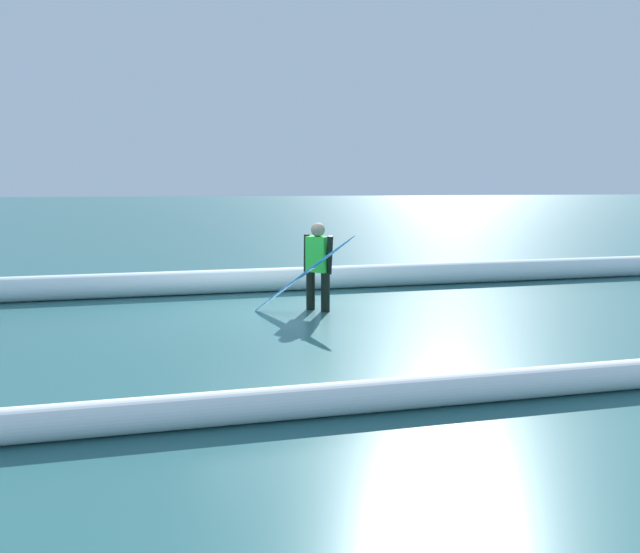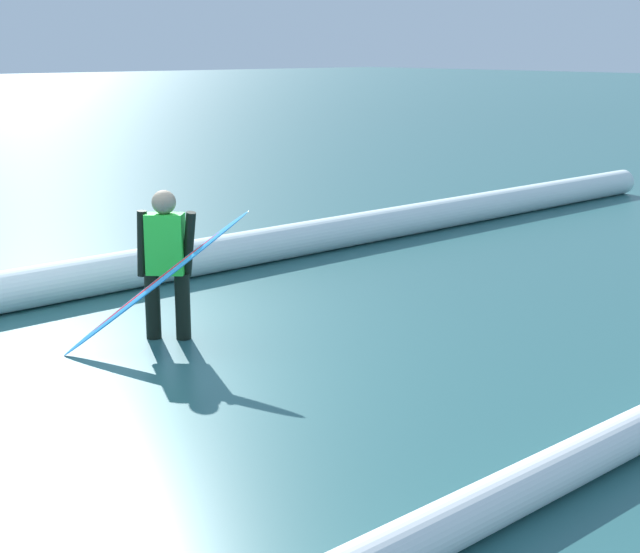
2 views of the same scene
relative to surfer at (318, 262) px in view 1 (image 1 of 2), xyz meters
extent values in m
plane|color=#285C5F|center=(0.69, -0.29, -0.77)|extent=(169.55, 169.55, 0.00)
cylinder|color=black|center=(-0.10, 0.10, -0.46)|extent=(0.14, 0.14, 0.62)
cylinder|color=black|center=(0.10, -0.10, -0.46)|extent=(0.14, 0.14, 0.62)
cube|color=#2DD83F|center=(0.00, 0.00, 0.12)|extent=(0.38, 0.38, 0.56)
sphere|color=gray|center=(0.00, 0.00, 0.51)|extent=(0.22, 0.22, 0.22)
cylinder|color=black|center=(-0.15, 0.15, 0.12)|extent=(0.09, 0.20, 0.62)
cylinder|color=black|center=(0.15, -0.15, 0.12)|extent=(0.09, 0.13, 0.61)
ellipsoid|color=#268CE5|center=(0.28, 0.28, -0.15)|extent=(1.54, 1.09, 1.28)
ellipsoid|color=red|center=(0.28, 0.28, -0.14)|extent=(1.18, 0.79, 1.03)
cylinder|color=white|center=(-1.36, -1.93, -0.56)|extent=(19.73, 1.10, 0.43)
cylinder|color=white|center=(-1.81, 4.22, -0.63)|extent=(18.43, 0.75, 0.29)
camera|label=1|loc=(1.86, 9.15, 1.22)|focal=33.85mm
camera|label=2|loc=(4.57, 7.40, 1.87)|focal=54.20mm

